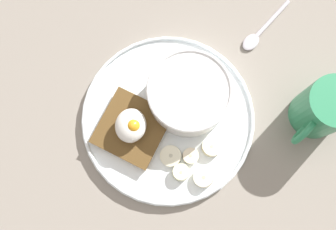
{
  "coord_description": "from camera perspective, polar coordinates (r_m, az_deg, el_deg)",
  "views": [
    {
      "loc": [
        -12.72,
        -1.84,
        63.94
      ],
      "look_at": [
        0.0,
        0.0,
        5.0
      ],
      "focal_mm": 40.0,
      "sensor_mm": 36.0,
      "label": 1
    }
  ],
  "objects": [
    {
      "name": "ground_plane",
      "position": [
        0.64,
        0.0,
        -0.76
      ],
      "size": [
        120.0,
        120.0,
        2.0
      ],
      "primitive_type": "cube",
      "color": "gray",
      "rests_on": "ground"
    },
    {
      "name": "banana_slice_right",
      "position": [
        0.61,
        6.66,
        -4.85
      ],
      "size": [
        4.23,
        4.16,
        1.53
      ],
      "color": "beige",
      "rests_on": "plate"
    },
    {
      "name": "poached_egg",
      "position": [
        0.59,
        -5.66,
        -1.62
      ],
      "size": [
        5.48,
        4.91,
        3.74
      ],
      "color": "white",
      "rests_on": "toast_slice"
    },
    {
      "name": "banana_slice_back",
      "position": [
        0.6,
        1.98,
        -8.73
      ],
      "size": [
        3.06,
        2.91,
        1.66
      ],
      "color": "beige",
      "rests_on": "plate"
    },
    {
      "name": "banana_slice_left",
      "position": [
        0.61,
        5.42,
        -9.48
      ],
      "size": [
        4.43,
        4.48,
        1.73
      ],
      "color": "#F5E8C5",
      "rests_on": "plate"
    },
    {
      "name": "plate",
      "position": [
        0.62,
        0.0,
        -0.43
      ],
      "size": [
        28.91,
        28.91,
        1.6
      ],
      "color": "white",
      "rests_on": "ground_plane"
    },
    {
      "name": "spoon",
      "position": [
        0.7,
        13.98,
        12.29
      ],
      "size": [
        11.16,
        8.28,
        0.8
      ],
      "color": "silver",
      "rests_on": "ground_plane"
    },
    {
      "name": "toast_slice",
      "position": [
        0.61,
        -5.49,
        -2.03
      ],
      "size": [
        13.02,
        13.02,
        1.65
      ],
      "color": "brown",
      "rests_on": "plate"
    },
    {
      "name": "banana_slice_front",
      "position": [
        0.61,
        3.47,
        -6.25
      ],
      "size": [
        3.46,
        3.49,
        1.27
      ],
      "color": "beige",
      "rests_on": "plate"
    },
    {
      "name": "coffee_mug",
      "position": [
        0.63,
        22.6,
        0.87
      ],
      "size": [
        10.71,
        9.02,
        9.81
      ],
      "color": "#2D8758",
      "rests_on": "ground_plane"
    },
    {
      "name": "oatmeal_bowl",
      "position": [
        0.6,
        3.18,
        3.21
      ],
      "size": [
        13.52,
        13.52,
        5.59
      ],
      "color": "white",
      "rests_on": "plate"
    },
    {
      "name": "banana_slice_inner",
      "position": [
        0.61,
        0.41,
        -6.25
      ],
      "size": [
        4.89,
        4.91,
        1.42
      ],
      "color": "#EEE9C9",
      "rests_on": "plate"
    }
  ]
}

